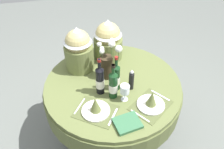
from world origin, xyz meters
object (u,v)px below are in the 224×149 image
(flower_vase, at_px, (107,62))
(wine_bottle_left, at_px, (100,80))
(wine_bottle_right, at_px, (116,77))
(book_on_table, at_px, (127,123))
(place_setting_left, at_px, (96,108))
(gift_tub_back_left, at_px, (78,47))
(wine_bottle_centre, at_px, (113,85))
(wine_glass_right, at_px, (125,90))
(dining_table, at_px, (113,94))
(pepper_mill, at_px, (131,80))
(gift_tub_back_centre, at_px, (108,38))
(place_setting_right, at_px, (151,102))

(flower_vase, relative_size, wine_bottle_left, 1.09)
(wine_bottle_right, distance_m, book_on_table, 0.44)
(place_setting_left, relative_size, gift_tub_back_left, 0.92)
(wine_bottle_centre, distance_m, wine_glass_right, 0.11)
(flower_vase, relative_size, wine_bottle_right, 1.12)
(wine_glass_right, bearing_deg, dining_table, 103.41)
(book_on_table, bearing_deg, wine_bottle_left, 99.63)
(book_on_table, bearing_deg, gift_tub_back_left, 99.25)
(wine_glass_right, distance_m, pepper_mill, 0.16)
(wine_bottle_centre, xyz_separation_m, gift_tub_back_left, (-0.24, 0.48, 0.11))
(wine_bottle_centre, bearing_deg, wine_bottle_left, 143.42)
(wine_bottle_centre, bearing_deg, gift_tub_back_centre, 82.48)
(place_setting_right, bearing_deg, flower_vase, 121.96)
(wine_glass_right, bearing_deg, flower_vase, 103.72)
(place_setting_right, distance_m, pepper_mill, 0.27)
(place_setting_right, xyz_separation_m, book_on_table, (-0.25, -0.15, -0.03))
(pepper_mill, xyz_separation_m, book_on_table, (-0.14, -0.39, -0.08))
(dining_table, bearing_deg, place_setting_right, -53.59)
(wine_bottle_centre, xyz_separation_m, pepper_mill, (0.18, 0.06, -0.04))
(wine_glass_right, relative_size, gift_tub_back_centre, 0.38)
(wine_bottle_centre, distance_m, book_on_table, 0.35)
(wine_bottle_left, bearing_deg, place_setting_right, -33.25)
(wine_bottle_right, distance_m, gift_tub_back_left, 0.49)
(wine_bottle_centre, bearing_deg, gift_tub_back_left, 116.65)
(place_setting_right, xyz_separation_m, pepper_mill, (-0.11, 0.24, 0.05))
(dining_table, distance_m, wine_bottle_right, 0.30)
(dining_table, height_order, gift_tub_back_left, gift_tub_back_left)
(dining_table, relative_size, gift_tub_back_left, 2.86)
(place_setting_left, relative_size, book_on_table, 2.08)
(dining_table, relative_size, place_setting_left, 3.12)
(dining_table, height_order, gift_tub_back_centre, gift_tub_back_centre)
(dining_table, relative_size, wine_glass_right, 8.03)
(wine_bottle_left, bearing_deg, wine_glass_right, -35.95)
(wine_bottle_left, distance_m, pepper_mill, 0.29)
(flower_vase, height_order, wine_bottle_left, flower_vase)
(wine_bottle_left, relative_size, pepper_mill, 1.76)
(wine_bottle_left, relative_size, wine_bottle_centre, 1.05)
(wine_bottle_centre, relative_size, wine_bottle_right, 0.98)
(wine_bottle_centre, bearing_deg, place_setting_left, -140.86)
(wine_glass_right, relative_size, gift_tub_back_left, 0.36)
(place_setting_right, distance_m, wine_bottle_centre, 0.36)
(place_setting_right, height_order, wine_bottle_right, wine_bottle_right)
(wine_glass_right, bearing_deg, pepper_mill, 52.78)
(wine_bottle_centre, distance_m, gift_tub_back_left, 0.54)
(wine_bottle_right, bearing_deg, book_on_table, -90.68)
(place_setting_right, relative_size, gift_tub_back_centre, 0.97)
(place_setting_left, distance_m, wine_bottle_right, 0.34)
(dining_table, distance_m, gift_tub_back_left, 0.57)
(place_setting_right, height_order, wine_glass_right, wine_glass_right)
(place_setting_right, height_order, wine_bottle_left, wine_bottle_left)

